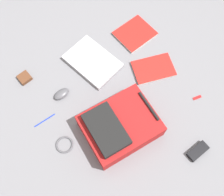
# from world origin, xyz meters

# --- Properties ---
(ground_plane) EXTENTS (3.47, 3.47, 0.00)m
(ground_plane) POSITION_xyz_m (0.00, 0.00, 0.00)
(ground_plane) COLOR slate
(backpack) EXTENTS (0.35, 0.43, 0.17)m
(backpack) POSITION_xyz_m (0.16, -0.07, 0.07)
(backpack) COLOR maroon
(backpack) RESTS_ON ground_plane
(laptop) EXTENTS (0.42, 0.35, 0.03)m
(laptop) POSITION_xyz_m (-0.34, -0.01, 0.02)
(laptop) COLOR #929296
(laptop) RESTS_ON ground_plane
(book_red) EXTENTS (0.23, 0.30, 0.02)m
(book_red) POSITION_xyz_m (-0.10, 0.33, 0.01)
(book_red) COLOR silver
(book_red) RESTS_ON ground_plane
(book_blue) EXTENTS (0.27, 0.29, 0.02)m
(book_blue) POSITION_xyz_m (-0.41, 0.37, 0.01)
(book_blue) COLOR silver
(book_blue) RESTS_ON ground_plane
(computer_mouse) EXTENTS (0.08, 0.12, 0.03)m
(computer_mouse) POSITION_xyz_m (-0.22, -0.29, 0.02)
(computer_mouse) COLOR #4C4C51
(computer_mouse) RESTS_ON ground_plane
(cable_coil) EXTENTS (0.10, 0.10, 0.01)m
(cable_coil) POSITION_xyz_m (0.09, -0.41, 0.01)
(cable_coil) COLOR #4C4C51
(cable_coil) RESTS_ON ground_plane
(power_brick) EXTENTS (0.08, 0.14, 0.03)m
(power_brick) POSITION_xyz_m (0.49, 0.27, 0.01)
(power_brick) COLOR black
(power_brick) RESTS_ON ground_plane
(pen_black) EXTENTS (0.03, 0.14, 0.01)m
(pen_black) POSITION_xyz_m (-0.11, -0.45, 0.00)
(pen_black) COLOR #1933B2
(pen_black) RESTS_ON ground_plane
(earbud_pouch) EXTENTS (0.09, 0.09, 0.03)m
(earbud_pouch) POSITION_xyz_m (-0.44, -0.46, 0.01)
(earbud_pouch) COLOR #59331E
(earbud_pouch) RESTS_ON ground_plane
(usb_stick) EXTENTS (0.02, 0.06, 0.01)m
(usb_stick) POSITION_xyz_m (0.21, 0.48, 0.00)
(usb_stick) COLOR #B21919
(usb_stick) RESTS_ON ground_plane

